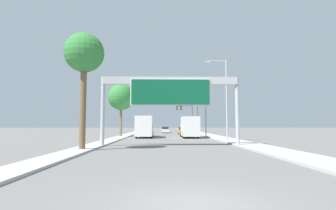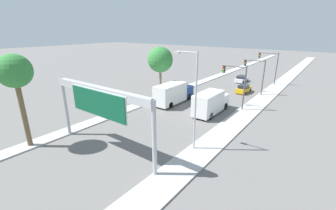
{
  "view_description": "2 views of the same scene",
  "coord_description": "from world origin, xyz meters",
  "px_view_note": "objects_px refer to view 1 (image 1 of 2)",
  "views": [
    {
      "loc": [
        -0.81,
        -7.02,
        2.09
      ],
      "look_at": [
        0.0,
        27.67,
        4.64
      ],
      "focal_mm": 28.0,
      "sensor_mm": 36.0,
      "label": 1
    },
    {
      "loc": [
        16.83,
        5.93,
        11.61
      ],
      "look_at": [
        1.44,
        26.51,
        2.87
      ],
      "focal_mm": 24.0,
      "sensor_mm": 36.0,
      "label": 2
    }
  ],
  "objects_px": {
    "sign_gantry": "(170,90)",
    "car_near_center": "(165,130)",
    "truck_box_secondary": "(189,127)",
    "traffic_light_mid_block": "(192,114)",
    "traffic_light_far_intersection": "(187,114)",
    "traffic_light_near_intersection": "(199,111)",
    "palm_tree_foreground": "(84,55)",
    "palm_tree_background": "(121,97)",
    "car_near_right": "(182,131)",
    "street_lamp_right": "(224,94)",
    "truck_box_primary": "(145,127)"
  },
  "relations": [
    {
      "from": "truck_box_secondary",
      "to": "traffic_light_near_intersection",
      "type": "relative_size",
      "value": 1.12
    },
    {
      "from": "truck_box_secondary",
      "to": "palm_tree_foreground",
      "type": "height_order",
      "value": "palm_tree_foreground"
    },
    {
      "from": "palm_tree_foreground",
      "to": "sign_gantry",
      "type": "bearing_deg",
      "value": 28.55
    },
    {
      "from": "sign_gantry",
      "to": "street_lamp_right",
      "type": "distance_m",
      "value": 8.72
    },
    {
      "from": "traffic_light_near_intersection",
      "to": "traffic_light_far_intersection",
      "type": "distance_m",
      "value": 20.0
    },
    {
      "from": "car_near_right",
      "to": "sign_gantry",
      "type": "bearing_deg",
      "value": -96.64
    },
    {
      "from": "traffic_light_mid_block",
      "to": "palm_tree_foreground",
      "type": "distance_m",
      "value": 36.45
    },
    {
      "from": "car_near_right",
      "to": "traffic_light_mid_block",
      "type": "relative_size",
      "value": 0.66
    },
    {
      "from": "traffic_light_far_intersection",
      "to": "truck_box_primary",
      "type": "bearing_deg",
      "value": -111.01
    },
    {
      "from": "sign_gantry",
      "to": "traffic_light_far_intersection",
      "type": "height_order",
      "value": "traffic_light_far_intersection"
    },
    {
      "from": "traffic_light_near_intersection",
      "to": "traffic_light_mid_block",
      "type": "xyz_separation_m",
      "value": [
        -0.08,
        10.0,
        -0.11
      ]
    },
    {
      "from": "sign_gantry",
      "to": "car_near_right",
      "type": "relative_size",
      "value": 3.11
    },
    {
      "from": "sign_gantry",
      "to": "truck_box_primary",
      "type": "distance_m",
      "value": 17.41
    },
    {
      "from": "traffic_light_mid_block",
      "to": "traffic_light_far_intersection",
      "type": "relative_size",
      "value": 0.93
    },
    {
      "from": "car_near_center",
      "to": "palm_tree_background",
      "type": "relative_size",
      "value": 0.52
    },
    {
      "from": "truck_box_secondary",
      "to": "palm_tree_background",
      "type": "bearing_deg",
      "value": 167.63
    },
    {
      "from": "truck_box_secondary",
      "to": "traffic_light_far_intersection",
      "type": "bearing_deg",
      "value": 85.22
    },
    {
      "from": "truck_box_secondary",
      "to": "palm_tree_background",
      "type": "xyz_separation_m",
      "value": [
        -11.07,
        2.43,
        4.91
      ]
    },
    {
      "from": "palm_tree_foreground",
      "to": "street_lamp_right",
      "type": "height_order",
      "value": "street_lamp_right"
    },
    {
      "from": "street_lamp_right",
      "to": "car_near_right",
      "type": "bearing_deg",
      "value": 97.18
    },
    {
      "from": "traffic_light_far_intersection",
      "to": "palm_tree_background",
      "type": "distance_m",
      "value": 25.39
    },
    {
      "from": "traffic_light_far_intersection",
      "to": "palm_tree_foreground",
      "type": "distance_m",
      "value": 45.88
    },
    {
      "from": "traffic_light_mid_block",
      "to": "palm_tree_foreground",
      "type": "height_order",
      "value": "palm_tree_foreground"
    },
    {
      "from": "traffic_light_mid_block",
      "to": "palm_tree_foreground",
      "type": "xyz_separation_m",
      "value": [
        -12.69,
        -34.0,
        3.35
      ]
    },
    {
      "from": "traffic_light_far_intersection",
      "to": "palm_tree_foreground",
      "type": "relative_size",
      "value": 0.74
    },
    {
      "from": "sign_gantry",
      "to": "traffic_light_near_intersection",
      "type": "xyz_separation_m",
      "value": [
        5.64,
        20.12,
        -0.96
      ]
    },
    {
      "from": "car_near_right",
      "to": "truck_box_primary",
      "type": "bearing_deg",
      "value": -117.52
    },
    {
      "from": "traffic_light_near_intersection",
      "to": "truck_box_secondary",
      "type": "bearing_deg",
      "value": -117.59
    },
    {
      "from": "car_near_center",
      "to": "truck_box_secondary",
      "type": "distance_m",
      "value": 23.11
    },
    {
      "from": "sign_gantry",
      "to": "traffic_light_far_intersection",
      "type": "xyz_separation_m",
      "value": [
        5.52,
        40.12,
        -0.76
      ]
    },
    {
      "from": "palm_tree_background",
      "to": "sign_gantry",
      "type": "bearing_deg",
      "value": -67.69
    },
    {
      "from": "truck_box_primary",
      "to": "traffic_light_far_intersection",
      "type": "distance_m",
      "value": 25.32
    },
    {
      "from": "car_near_center",
      "to": "traffic_light_far_intersection",
      "type": "xyz_separation_m",
      "value": [
        5.52,
        1.28,
        3.95
      ]
    },
    {
      "from": "palm_tree_background",
      "to": "truck_box_secondary",
      "type": "bearing_deg",
      "value": -12.37
    },
    {
      "from": "car_near_right",
      "to": "palm_tree_foreground",
      "type": "height_order",
      "value": "palm_tree_foreground"
    },
    {
      "from": "car_near_center",
      "to": "truck_box_secondary",
      "type": "xyz_separation_m",
      "value": [
        3.5,
        -22.82,
        0.95
      ]
    },
    {
      "from": "palm_tree_foreground",
      "to": "car_near_right",
      "type": "bearing_deg",
      "value": 72.62
    },
    {
      "from": "sign_gantry",
      "to": "palm_tree_foreground",
      "type": "bearing_deg",
      "value": -151.45
    },
    {
      "from": "traffic_light_near_intersection",
      "to": "street_lamp_right",
      "type": "relative_size",
      "value": 0.69
    },
    {
      "from": "car_near_center",
      "to": "street_lamp_right",
      "type": "bearing_deg",
      "value": -78.78
    },
    {
      "from": "truck_box_primary",
      "to": "traffic_light_far_intersection",
      "type": "relative_size",
      "value": 1.18
    },
    {
      "from": "traffic_light_mid_block",
      "to": "truck_box_primary",
      "type": "bearing_deg",
      "value": -123.93
    },
    {
      "from": "truck_box_secondary",
      "to": "traffic_light_mid_block",
      "type": "distance_m",
      "value": 14.5
    },
    {
      "from": "truck_box_primary",
      "to": "street_lamp_right",
      "type": "xyz_separation_m",
      "value": [
        10.06,
        -10.91,
        3.99
      ]
    },
    {
      "from": "traffic_light_near_intersection",
      "to": "traffic_light_far_intersection",
      "type": "relative_size",
      "value": 0.96
    },
    {
      "from": "truck_box_secondary",
      "to": "traffic_light_mid_block",
      "type": "bearing_deg",
      "value": 81.66
    },
    {
      "from": "sign_gantry",
      "to": "traffic_light_near_intersection",
      "type": "height_order",
      "value": "traffic_light_near_intersection"
    },
    {
      "from": "sign_gantry",
      "to": "traffic_light_mid_block",
      "type": "relative_size",
      "value": 2.04
    },
    {
      "from": "traffic_light_far_intersection",
      "to": "truck_box_secondary",
      "type": "bearing_deg",
      "value": -94.78
    },
    {
      "from": "sign_gantry",
      "to": "car_near_center",
      "type": "bearing_deg",
      "value": 90.0
    }
  ]
}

